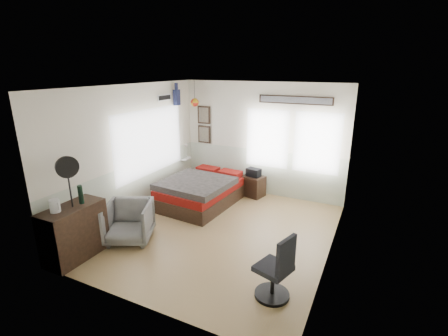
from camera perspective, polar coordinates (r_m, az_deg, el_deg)
The scene contains 12 objects.
ground_plane at distance 6.33m, azimuth -0.79°, elevation -11.14°, with size 4.00×4.50×0.01m, color #A88652.
room_shell at distance 5.93m, azimuth -0.71°, elevation 3.68°, with size 4.02×4.52×2.71m.
wall_decor at distance 7.86m, azimuth -1.64°, elevation 10.68°, with size 3.55×1.32×1.44m.
bed at distance 7.43m, azimuth -4.05°, elevation -4.09°, with size 1.52×2.03×0.62m.
dresser at distance 5.89m, azimuth -24.80°, elevation -10.19°, with size 0.48×1.00×0.90m, color black.
armchair at distance 6.13m, azimuth -16.38°, elevation -9.07°, with size 0.77×0.79×0.72m, color slate.
nightstand at distance 7.91m, azimuth 5.16°, elevation -3.16°, with size 0.50×0.40×0.50m, color black.
task_chair at distance 4.59m, azimuth 9.20°, elevation -17.79°, with size 0.53×0.53×0.96m.
kettle at distance 5.58m, azimuth -27.61°, elevation -5.91°, with size 0.18×0.15×0.20m.
bottle at distance 5.71m, azimuth -23.90°, elevation -4.29°, with size 0.08×0.08×0.31m, color black.
stand_fan at distance 5.47m, azimuth -25.85°, elevation 0.04°, with size 0.21×0.32×0.84m.
black_bag at distance 7.79m, azimuth 5.22°, elevation -0.78°, with size 0.33×0.21×0.19m, color black.
Camera 1 is at (2.51, -4.96, 3.02)m, focal length 26.00 mm.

